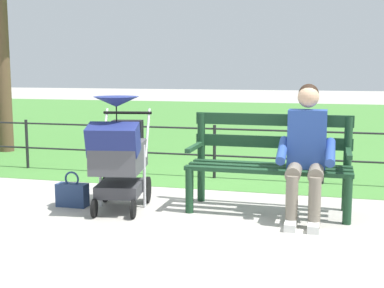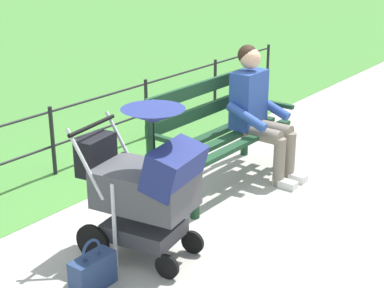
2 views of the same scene
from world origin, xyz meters
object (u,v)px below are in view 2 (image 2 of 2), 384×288
park_bench (217,129)px  person_on_bench (258,109)px  stroller (146,182)px  handbag (93,272)px

park_bench → person_on_bench: (-0.36, 0.22, 0.15)m
stroller → handbag: stroller is taller
person_on_bench → stroller: (1.81, 0.18, -0.08)m
person_on_bench → handbag: person_on_bench is taller
park_bench → person_on_bench: 0.45m
stroller → person_on_bench: bearing=-174.3°
person_on_bench → handbag: bearing=4.0°
handbag → stroller: bearing=178.4°
stroller → handbag: 0.71m
park_bench → stroller: size_ratio=1.39×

